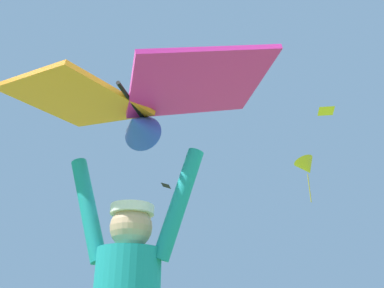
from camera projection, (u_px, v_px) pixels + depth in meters
name	position (u px, v px, depth m)	size (l,w,h in m)	color
held_stunt_kite	(135.00, 101.00, 2.40)	(1.78, 0.98, 0.40)	black
distant_kite_yellow_far_center	(307.00, 167.00, 24.70)	(1.93, 1.82, 3.02)	yellow
distant_kite_yellow_high_right	(326.00, 111.00, 12.48)	(0.66, 0.66, 0.13)	yellow
distant_kite_black_low_right	(166.00, 185.00, 31.25)	(0.99, 1.03, 0.42)	black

